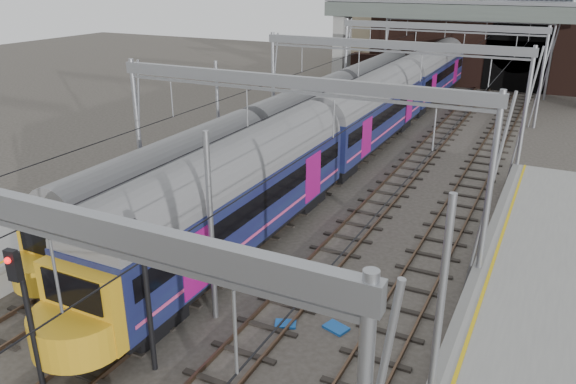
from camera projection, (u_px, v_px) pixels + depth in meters
The scene contains 13 objects.
ground at pixel (183, 347), 18.82m from camera, with size 160.00×160.00×0.00m, color #38332D.
platform_left at pixel (29, 242), 24.94m from camera, with size 4.32×55.00×1.12m.
tracks at pixel (345, 197), 31.31m from camera, with size 14.40×80.00×0.22m.
overhead_line at pixel (387, 63), 34.33m from camera, with size 16.80×80.00×8.00m.
retaining_wall at pixel (484, 47), 59.92m from camera, with size 28.00×2.75×9.00m.
overbridge at pixel (463, 22), 54.49m from camera, with size 28.00×3.00×9.25m.
train_main at pixel (404, 89), 46.61m from camera, with size 3.11×71.86×5.25m.
train_second at pixel (304, 117), 39.07m from camera, with size 2.59×44.92×4.52m.
signal_near_left at pixel (26, 309), 15.35m from camera, with size 0.37×0.47×4.99m.
signal_near_centre at pixel (144, 280), 16.54m from camera, with size 0.41×0.48×5.21m.
equip_cover_a at pixel (285, 324), 19.98m from camera, with size 0.74×0.53×0.09m, color #1753AC.
equip_cover_b at pixel (244, 241), 26.16m from camera, with size 0.85×0.60×0.10m, color #1753AC.
equip_cover_c at pixel (336, 328), 19.76m from camera, with size 0.82×0.58×0.10m, color #1753AC.
Camera 1 is at (10.15, -12.40, 11.71)m, focal length 35.00 mm.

